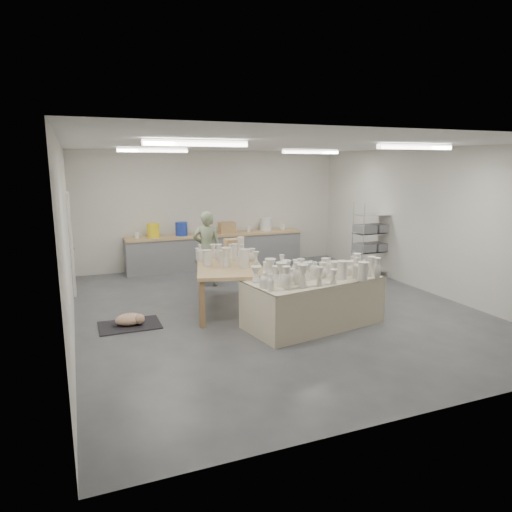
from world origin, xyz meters
name	(u,v)px	position (x,y,z in m)	size (l,w,h in m)	color
room	(267,199)	(-0.11, 0.08, 2.06)	(8.00, 8.02, 3.00)	#424449
back_counter	(216,249)	(-0.01, 3.68, 0.49)	(4.60, 0.60, 1.24)	tan
wire_shelf	(373,239)	(3.20, 1.40, 0.92)	(0.88, 0.48, 1.80)	silver
drying_table	(313,299)	(0.24, -1.08, 0.45)	(2.42, 1.46, 1.17)	olive
work_table	(229,261)	(-0.72, 0.49, 0.88)	(1.70, 2.51, 1.24)	tan
rug	(130,325)	(-2.64, 0.02, 0.01)	(1.00, 0.70, 0.02)	black
cat	(131,319)	(-2.61, 0.01, 0.12)	(0.50, 0.38, 0.20)	white
potter	(207,249)	(-0.71, 2.03, 0.83)	(0.61, 0.40, 1.67)	gray
red_stool	(204,272)	(-0.71, 2.30, 0.26)	(0.38, 0.38, 0.29)	#AD1B18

